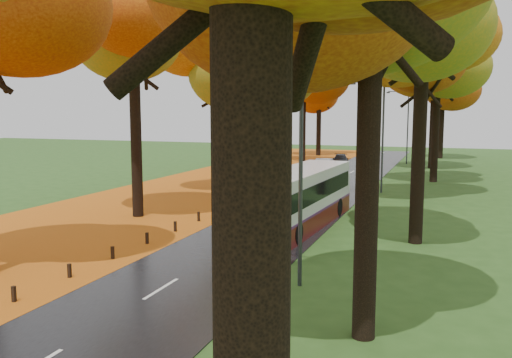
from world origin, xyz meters
The scene contains 14 objects.
road centered at (0.00, 25.00, 0.02)m, with size 6.50×90.00×0.04m, color black.
centre_line centered at (0.00, 25.00, 0.04)m, with size 0.12×90.00×0.01m, color silver.
leaf_verge centered at (-9.00, 25.00, 0.01)m, with size 12.00×90.00×0.02m, color #97490D.
leaf_drift centered at (-3.05, 25.00, 0.04)m, with size 0.90×90.00×0.01m, color #C86214.
trees_left centered at (-7.18, 27.06, 9.53)m, with size 9.20×74.00×13.88m.
trees_right centered at (7.19, 26.91, 9.69)m, with size 9.30×74.20×13.96m.
bollard_row centered at (-3.70, 4.70, 0.26)m, with size 0.11×23.51×0.52m.
streetlamp_near centered at (3.95, 8.00, 4.71)m, with size 2.45×0.18×8.00m.
streetlamp_mid centered at (3.95, 30.00, 4.71)m, with size 2.45×0.18×8.00m.
streetlamp_far centered at (3.95, 52.00, 4.71)m, with size 2.45×0.18×8.00m.
bus centered at (1.71, 17.00, 1.56)m, with size 3.15×11.13×2.90m.
car_white centered at (-2.35, 31.91, 0.80)m, with size 1.80×4.46×1.52m, color silver.
car_silver centered at (-2.35, 39.95, 0.72)m, with size 1.44×4.12×1.36m, color #A0A3A8.
car_dark centered at (-2.16, 47.26, 0.62)m, with size 1.63×4.01×1.16m, color black.
Camera 1 is at (8.89, -9.23, 5.95)m, focal length 38.00 mm.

